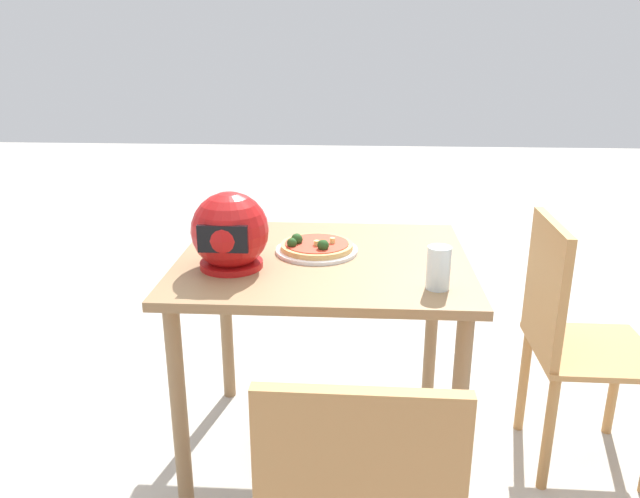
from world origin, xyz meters
The scene contains 7 objects.
ground_plane centered at (0.00, 0.00, 0.00)m, with size 14.00×14.00×0.00m, color #B2ADA3.
dining_table centered at (0.00, 0.00, 0.66)m, with size 0.97×0.82×0.76m.
pizza_plate centered at (0.03, -0.05, 0.77)m, with size 0.28×0.28×0.01m, color white.
pizza centered at (0.03, -0.05, 0.79)m, with size 0.25×0.25×0.05m.
motorcycle_helmet centered at (0.29, 0.11, 0.88)m, with size 0.25×0.25×0.25m.
drinking_glass centered at (-0.35, 0.25, 0.83)m, with size 0.07×0.07×0.13m, color silver.
chair_side centered at (-0.84, -0.01, 0.51)m, with size 0.40×0.40×0.90m.
Camera 1 is at (-0.11, 1.95, 1.46)m, focal length 34.66 mm.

